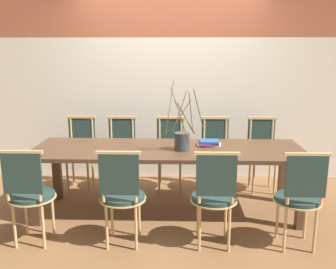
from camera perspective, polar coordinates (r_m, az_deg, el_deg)
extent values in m
plane|color=brown|center=(4.25, 0.00, -11.73)|extent=(16.00, 16.00, 0.00)
cube|color=beige|center=(5.20, 0.45, 3.90)|extent=(12.00, 0.06, 1.93)
cube|color=#4C3321|center=(4.01, 0.00, -2.37)|extent=(2.89, 0.90, 0.04)
cube|color=#4C3321|center=(4.06, -19.62, -8.36)|extent=(0.09, 0.09, 0.69)
cube|color=#4C3321|center=(3.98, 19.72, -8.81)|extent=(0.09, 0.09, 0.69)
cube|color=#4C3321|center=(4.68, -16.56, -5.39)|extent=(0.09, 0.09, 0.69)
cube|color=#4C3321|center=(4.61, 17.12, -5.70)|extent=(0.09, 0.09, 0.69)
cylinder|color=#233833|center=(3.69, -19.98, -8.70)|extent=(0.40, 0.40, 0.04)
cylinder|color=tan|center=(3.70, -19.95, -9.04)|extent=(0.43, 0.43, 0.01)
cylinder|color=tan|center=(3.94, -20.81, -11.14)|extent=(0.03, 0.03, 0.44)
cylinder|color=tan|center=(3.84, -17.14, -11.44)|extent=(0.03, 0.03, 0.44)
cylinder|color=tan|center=(3.72, -22.37, -12.70)|extent=(0.03, 0.03, 0.44)
cylinder|color=tan|center=(3.62, -18.49, -13.08)|extent=(0.03, 0.03, 0.44)
cylinder|color=tan|center=(3.52, -23.44, -5.80)|extent=(0.03, 0.03, 0.45)
cylinder|color=tan|center=(3.41, -19.13, -6.02)|extent=(0.03, 0.03, 0.45)
cube|color=#233833|center=(3.45, -21.38, -5.58)|extent=(0.34, 0.02, 0.36)
cube|color=tan|center=(3.40, -21.60, -2.52)|extent=(0.38, 0.03, 0.03)
cylinder|color=#233833|center=(3.47, -6.90, -9.35)|extent=(0.40, 0.40, 0.04)
cylinder|color=tan|center=(3.48, -6.89, -9.70)|extent=(0.43, 0.43, 0.01)
cylinder|color=tan|center=(3.70, -8.54, -11.94)|extent=(0.03, 0.03, 0.44)
cylinder|color=tan|center=(3.67, -4.42, -12.09)|extent=(0.03, 0.03, 0.44)
cylinder|color=tan|center=(3.47, -9.32, -13.72)|extent=(0.03, 0.03, 0.44)
cylinder|color=tan|center=(3.43, -4.91, -13.91)|extent=(0.03, 0.03, 0.44)
cylinder|color=tan|center=(3.25, -9.94, -6.38)|extent=(0.03, 0.03, 0.45)
cylinder|color=tan|center=(3.21, -4.97, -6.50)|extent=(0.03, 0.03, 0.45)
cube|color=#233833|center=(3.21, -7.50, -6.09)|extent=(0.34, 0.02, 0.36)
cube|color=tan|center=(3.16, -7.58, -2.81)|extent=(0.38, 0.03, 0.03)
cylinder|color=#233833|center=(3.45, 6.98, -9.51)|extent=(0.40, 0.40, 0.04)
cylinder|color=tan|center=(3.46, 6.97, -9.87)|extent=(0.43, 0.43, 0.01)
cylinder|color=tan|center=(3.65, 4.60, -12.21)|extent=(0.03, 0.03, 0.44)
cylinder|color=tan|center=(3.67, 8.77, -12.16)|extent=(0.03, 0.03, 0.44)
cylinder|color=tan|center=(3.42, 4.81, -14.05)|extent=(0.03, 0.03, 0.44)
cylinder|color=tan|center=(3.44, 9.30, -13.98)|extent=(0.03, 0.03, 0.44)
cylinder|color=tan|center=(3.19, 4.83, -6.61)|extent=(0.03, 0.03, 0.45)
cylinder|color=tan|center=(3.22, 9.87, -6.59)|extent=(0.03, 0.03, 0.45)
cube|color=#233833|center=(3.19, 7.38, -6.25)|extent=(0.34, 0.02, 0.36)
cube|color=tan|center=(3.14, 7.47, -2.94)|extent=(0.38, 0.03, 0.03)
cylinder|color=#233833|center=(3.59, 19.13, -9.20)|extent=(0.40, 0.40, 0.04)
cylinder|color=tan|center=(3.60, 19.10, -9.55)|extent=(0.43, 0.43, 0.01)
cylinder|color=tan|center=(3.76, 16.33, -11.92)|extent=(0.03, 0.03, 0.44)
cylinder|color=tan|center=(3.84, 20.20, -11.72)|extent=(0.03, 0.03, 0.44)
cylinder|color=tan|center=(3.54, 17.39, -13.65)|extent=(0.03, 0.03, 0.44)
cylinder|color=tan|center=(3.61, 21.50, -13.38)|extent=(0.03, 0.03, 0.44)
cylinder|color=tan|center=(3.32, 17.96, -6.45)|extent=(0.03, 0.03, 0.45)
cylinder|color=tan|center=(3.40, 22.54, -6.31)|extent=(0.03, 0.03, 0.45)
cube|color=#233833|center=(3.35, 20.34, -6.04)|extent=(0.34, 0.02, 0.36)
cube|color=tan|center=(3.30, 20.56, -2.89)|extent=(0.38, 0.03, 0.03)
cylinder|color=#233833|center=(4.90, -13.34, -3.01)|extent=(0.40, 0.40, 0.04)
cylinder|color=tan|center=(4.91, -13.33, -3.27)|extent=(0.43, 0.43, 0.01)
cylinder|color=tan|center=(4.82, -12.09, -6.18)|extent=(0.03, 0.03, 0.44)
cylinder|color=tan|center=(4.89, -15.08, -6.07)|extent=(0.03, 0.03, 0.44)
cylinder|color=tan|center=(5.06, -11.39, -5.24)|extent=(0.03, 0.03, 0.44)
cylinder|color=tan|center=(5.13, -14.25, -5.15)|extent=(0.03, 0.03, 0.44)
cylinder|color=tan|center=(4.97, -11.41, 0.20)|extent=(0.03, 0.03, 0.45)
cylinder|color=tan|center=(5.04, -14.53, 0.22)|extent=(0.03, 0.03, 0.45)
cube|color=#233833|center=(5.01, -12.98, 0.48)|extent=(0.34, 0.02, 0.36)
cube|color=tan|center=(4.97, -13.10, 2.60)|extent=(0.38, 0.03, 0.03)
cylinder|color=#233833|center=(4.79, -7.25, -3.12)|extent=(0.40, 0.40, 0.04)
cylinder|color=tan|center=(4.80, -7.24, -3.39)|extent=(0.43, 0.43, 0.01)
cylinder|color=tan|center=(4.72, -5.84, -6.36)|extent=(0.03, 0.03, 0.44)
cylinder|color=tan|center=(4.76, -8.98, -6.28)|extent=(0.03, 0.03, 0.44)
cylinder|color=tan|center=(4.97, -5.45, -5.38)|extent=(0.03, 0.03, 0.44)
cylinder|color=tan|center=(5.01, -8.43, -5.31)|extent=(0.03, 0.03, 0.44)
cylinder|color=tan|center=(4.88, -5.39, 0.16)|extent=(0.03, 0.03, 0.45)
cylinder|color=tan|center=(4.92, -8.64, 0.18)|extent=(0.03, 0.03, 0.45)
cube|color=#233833|center=(4.90, -7.02, 0.45)|extent=(0.34, 0.02, 0.36)
cube|color=tan|center=(4.86, -7.09, 2.62)|extent=(0.38, 0.03, 0.03)
cylinder|color=#233833|center=(4.74, 0.30, -3.21)|extent=(0.40, 0.40, 0.04)
cylinder|color=tan|center=(4.74, 0.30, -3.49)|extent=(0.43, 0.43, 0.01)
cylinder|color=tan|center=(4.68, 1.87, -6.47)|extent=(0.03, 0.03, 0.44)
cylinder|color=tan|center=(4.69, -1.35, -6.43)|extent=(0.03, 0.03, 0.44)
cylinder|color=tan|center=(4.93, 1.87, -5.47)|extent=(0.03, 0.03, 0.44)
cylinder|color=tan|center=(4.94, -1.18, -5.44)|extent=(0.03, 0.03, 0.44)
cylinder|color=tan|center=(4.84, 2.03, 0.11)|extent=(0.03, 0.03, 0.45)
cylinder|color=tan|center=(4.85, -1.30, 0.14)|extent=(0.03, 0.03, 0.45)
cube|color=#233833|center=(4.84, 0.36, 0.40)|extent=(0.34, 0.02, 0.36)
cube|color=tan|center=(4.80, 0.36, 2.60)|extent=(0.38, 0.03, 0.03)
cylinder|color=#233833|center=(4.76, 7.28, -3.25)|extent=(0.40, 0.40, 0.04)
cylinder|color=tan|center=(4.76, 7.27, -3.52)|extent=(0.43, 0.43, 0.01)
cylinder|color=tan|center=(4.72, 8.93, -6.46)|extent=(0.03, 0.03, 0.44)
cylinder|color=tan|center=(4.69, 5.74, -6.48)|extent=(0.03, 0.03, 0.44)
cylinder|color=tan|center=(4.96, 8.57, -5.48)|extent=(0.03, 0.03, 0.44)
cylinder|color=tan|center=(4.94, 5.54, -5.49)|extent=(0.03, 0.03, 0.44)
cylinder|color=tan|center=(4.88, 8.82, 0.06)|extent=(0.03, 0.03, 0.45)
cylinder|color=tan|center=(4.85, 5.51, 0.09)|extent=(0.03, 0.03, 0.45)
cube|color=#233833|center=(4.86, 7.17, 0.35)|extent=(0.34, 0.02, 0.36)
cube|color=tan|center=(4.82, 7.24, 2.54)|extent=(0.38, 0.03, 0.03)
cylinder|color=#233833|center=(4.85, 14.27, -3.24)|extent=(0.40, 0.40, 0.04)
cylinder|color=tan|center=(4.86, 14.25, -3.50)|extent=(0.43, 0.43, 0.01)
cylinder|color=tan|center=(4.83, 15.97, -6.37)|extent=(0.03, 0.03, 0.44)
cylinder|color=tan|center=(4.77, 12.90, -6.42)|extent=(0.03, 0.03, 0.44)
cylinder|color=tan|center=(5.07, 15.26, -5.41)|extent=(0.03, 0.03, 0.44)
cylinder|color=tan|center=(5.01, 12.34, -5.45)|extent=(0.03, 0.03, 0.44)
cylinder|color=tan|center=(4.99, 15.59, 0.02)|extent=(0.03, 0.03, 0.45)
cylinder|color=tan|center=(4.93, 12.40, 0.04)|extent=(0.03, 0.03, 0.45)
cube|color=#233833|center=(4.95, 14.01, 0.30)|extent=(0.34, 0.02, 0.36)
cube|color=tan|center=(4.91, 14.14, 2.44)|extent=(0.38, 0.03, 0.03)
cylinder|color=#33383D|center=(3.91, 2.14, -1.06)|extent=(0.16, 0.16, 0.19)
cylinder|color=brown|center=(3.92, 1.82, 3.57)|extent=(0.15, 0.06, 0.43)
cylinder|color=brown|center=(3.95, 1.98, 2.92)|extent=(0.21, 0.03, 0.33)
cylinder|color=brown|center=(3.77, 2.76, 2.43)|extent=(0.17, 0.09, 0.33)
cylinder|color=brown|center=(3.78, 4.75, 3.54)|extent=(0.14, 0.35, 0.48)
cylinder|color=brown|center=(3.82, 3.51, 3.36)|extent=(0.06, 0.19, 0.44)
cylinder|color=brown|center=(3.87, 0.27, 4.21)|extent=(0.08, 0.27, 0.53)
cylinder|color=brown|center=(3.74, 2.61, 2.62)|extent=(0.23, 0.07, 0.37)
cylinder|color=brown|center=(3.76, 1.62, 3.55)|extent=(0.17, 0.08, 0.48)
cube|color=beige|center=(4.14, 6.28, -1.55)|extent=(0.28, 0.20, 0.02)
cube|color=#842D8C|center=(4.12, 6.19, -1.34)|extent=(0.22, 0.18, 0.02)
cube|color=#234C8C|center=(4.11, 6.32, -1.04)|extent=(0.20, 0.17, 0.02)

